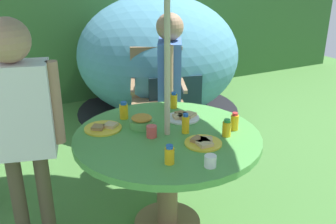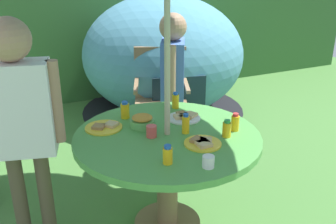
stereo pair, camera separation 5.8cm
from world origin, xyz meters
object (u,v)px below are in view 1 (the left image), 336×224
object	(u,v)px
juice_bottle_far_left	(235,122)
juice_bottle_mid_left	(174,101)
plate_center_back	(203,142)
juice_bottle_front_edge	(124,111)
wooden_chair	(157,94)
plate_mid_right	(103,128)
juice_bottle_near_right	(169,155)
juice_bottle_far_right	(227,128)
juice_bottle_near_left	(186,124)
garden_table	(167,152)
plate_center_front	(183,117)
child_in_blue_shirt	(170,71)
snack_bowl	(142,121)
cup_far	(210,161)
child_in_white_shirt	(18,111)
cup_near	(152,131)
dome_tent	(158,55)

from	to	relation	value
juice_bottle_far_left	juice_bottle_mid_left	size ratio (longest dim) A/B	0.97
plate_center_back	juice_bottle_front_edge	distance (m)	0.65
wooden_chair	plate_mid_right	xyz separation A→B (m)	(-0.80, -0.89, 0.16)
juice_bottle_near_right	juice_bottle_far_right	bearing A→B (deg)	17.53
juice_bottle_near_left	juice_bottle_far_right	distance (m)	0.26
garden_table	plate_center_front	world-z (taller)	plate_center_front
child_in_blue_shirt	snack_bowl	bearing A→B (deg)	-11.62
juice_bottle_mid_left	cup_far	size ratio (longest dim) A/B	1.86
child_in_white_shirt	cup_near	world-z (taller)	child_in_white_shirt
garden_table	juice_bottle_front_edge	size ratio (longest dim) A/B	9.74
garden_table	juice_bottle_mid_left	world-z (taller)	juice_bottle_mid_left
juice_bottle_far_right	child_in_blue_shirt	bearing A→B (deg)	83.45
plate_mid_right	juice_bottle_far_left	bearing A→B (deg)	-27.05
child_in_blue_shirt	snack_bowl	distance (m)	0.85
plate_mid_right	cup_near	distance (m)	0.34
plate_center_front	child_in_blue_shirt	bearing A→B (deg)	70.98
snack_bowl	juice_bottle_far_left	size ratio (longest dim) A/B	1.35
garden_table	cup_far	bearing A→B (deg)	-87.24
wooden_chair	juice_bottle_far_left	size ratio (longest dim) A/B	8.18
juice_bottle_mid_left	cup_far	xyz separation A→B (m)	(-0.23, -0.86, -0.02)
plate_center_back	juice_bottle_front_edge	bearing A→B (deg)	115.60
dome_tent	juice_bottle_front_edge	xyz separation A→B (m)	(-1.04, -1.67, 0.07)
plate_center_back	juice_bottle_far_right	distance (m)	0.20
juice_bottle_far_left	juice_bottle_near_left	bearing A→B (deg)	161.97
snack_bowl	juice_bottle_far_left	xyz separation A→B (m)	(0.52, -0.31, 0.02)
snack_bowl	cup_near	xyz separation A→B (m)	(-0.00, -0.17, -0.00)
child_in_white_shirt	cup_far	size ratio (longest dim) A/B	21.99
plate_center_front	cup_near	xyz separation A→B (m)	(-0.32, -0.17, 0.03)
juice_bottle_far_right	juice_bottle_front_edge	world-z (taller)	juice_bottle_front_edge
garden_table	child_in_blue_shirt	distance (m)	0.98
plate_center_back	juice_bottle_front_edge	xyz separation A→B (m)	(-0.28, 0.59, 0.04)
dome_tent	juice_bottle_front_edge	distance (m)	1.97
juice_bottle_near_left	juice_bottle_near_right	bearing A→B (deg)	-131.21
snack_bowl	plate_center_back	world-z (taller)	snack_bowl
juice_bottle_front_edge	plate_center_back	bearing A→B (deg)	-64.40
child_in_white_shirt	juice_bottle_far_left	xyz separation A→B (m)	(1.25, -0.35, -0.17)
juice_bottle_far_right	juice_bottle_far_left	bearing A→B (deg)	29.58
juice_bottle_near_right	juice_bottle_front_edge	world-z (taller)	juice_bottle_front_edge
juice_bottle_mid_left	juice_bottle_far_right	bearing A→B (deg)	-83.20
child_in_blue_shirt	juice_bottle_far_right	world-z (taller)	child_in_blue_shirt
plate_mid_right	garden_table	bearing A→B (deg)	-36.85
child_in_blue_shirt	juice_bottle_near_left	xyz separation A→B (m)	(-0.32, -0.86, -0.09)
plate_mid_right	juice_bottle_near_right	world-z (taller)	juice_bottle_near_right
juice_bottle_front_edge	cup_near	bearing A→B (deg)	-82.34
garden_table	snack_bowl	xyz separation A→B (m)	(-0.10, 0.17, 0.17)
plate_center_front	plate_center_back	size ratio (longest dim) A/B	1.03
wooden_chair	plate_center_back	world-z (taller)	wooden_chair
dome_tent	juice_bottle_mid_left	size ratio (longest dim) A/B	19.67
juice_bottle_near_left	cup_near	world-z (taller)	juice_bottle_near_left
plate_center_front	juice_bottle_far_right	distance (m)	0.39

